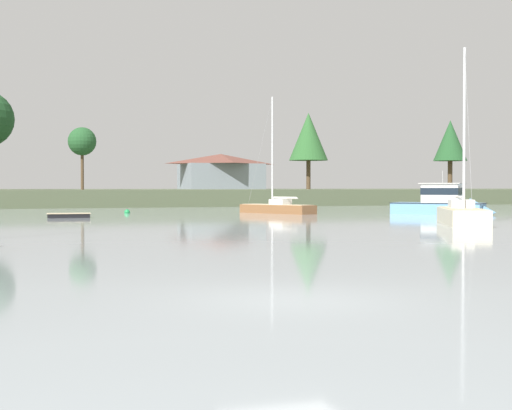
{
  "coord_description": "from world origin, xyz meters",
  "views": [
    {
      "loc": [
        -5.49,
        -13.98,
        2.27
      ],
      "look_at": [
        7.76,
        24.86,
        1.27
      ],
      "focal_mm": 52.79,
      "sensor_mm": 36.0,
      "label": 1
    }
  ],
  "objects": [
    {
      "name": "cruiser_skyblue",
      "position": [
        29.39,
        39.41,
        0.64
      ],
      "size": [
        7.48,
        7.91,
        4.52
      ],
      "color": "#669ECC",
      "rests_on": "ground"
    },
    {
      "name": "mooring_buoy_green",
      "position": [
        4.85,
        50.66,
        0.09
      ],
      "size": [
        0.5,
        0.5,
        0.55
      ],
      "color": "#1E8C47",
      "rests_on": "ground"
    },
    {
      "name": "dinghy_black",
      "position": [
        -0.73,
        42.51,
        0.12
      ],
      "size": [
        3.22,
        1.66,
        0.47
      ],
      "color": "black",
      "rests_on": "ground"
    },
    {
      "name": "shore_tree_center",
      "position": [
        36.41,
        85.6,
        9.42
      ],
      "size": [
        5.57,
        5.57,
        10.96
      ],
      "color": "brown",
      "rests_on": "far_shore_bank"
    },
    {
      "name": "sailboat_cream",
      "position": [
        20.86,
        24.81,
        0.26
      ],
      "size": [
        5.61,
        8.4,
        11.16
      ],
      "color": "beige",
      "rests_on": "ground"
    },
    {
      "name": "sailboat_wood",
      "position": [
        16.92,
        46.09,
        0.23
      ],
      "size": [
        4.91,
        7.39,
        10.49
      ],
      "color": "brown",
      "rests_on": "ground"
    },
    {
      "name": "shore_tree_inland_b",
      "position": [
        55.23,
        78.42,
        8.78
      ],
      "size": [
        4.72,
        4.72,
        9.83
      ],
      "color": "brown",
      "rests_on": "far_shore_bank"
    },
    {
      "name": "cottage_hillside",
      "position": [
        27.31,
        99.36,
        4.75
      ],
      "size": [
        12.74,
        10.23,
        5.5
      ],
      "color": "gray",
      "rests_on": "far_shore_bank"
    },
    {
      "name": "shore_tree_left",
      "position": [
        3.86,
        77.84,
        7.65
      ],
      "size": [
        3.37,
        3.37,
        7.48
      ],
      "color": "brown",
      "rests_on": "far_shore_bank"
    },
    {
      "name": "far_shore_bank",
      "position": [
        0.0,
        89.95,
        0.96
      ],
      "size": [
        217.43,
        45.87,
        1.91
      ],
      "primitive_type": "cube",
      "color": "#4C563D",
      "rests_on": "ground"
    },
    {
      "name": "ground_plane",
      "position": [
        0.0,
        0.0,
        0.0
      ],
      "size": [
        483.17,
        483.17,
        0.0
      ],
      "primitive_type": "plane",
      "color": "#939EA3"
    }
  ]
}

